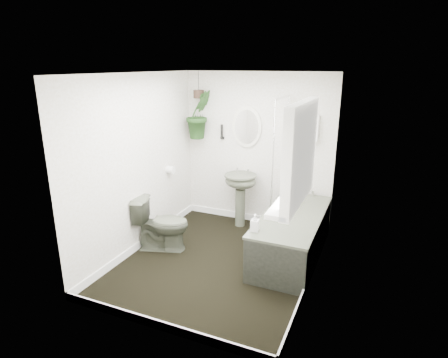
% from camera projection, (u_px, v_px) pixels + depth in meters
% --- Properties ---
extents(floor, '(2.30, 2.80, 0.02)m').
position_uv_depth(floor, '(219.00, 262.00, 4.75)').
color(floor, black).
rests_on(floor, ground).
extents(ceiling, '(2.30, 2.80, 0.02)m').
position_uv_depth(ceiling, '(219.00, 72.00, 4.07)').
color(ceiling, white).
rests_on(ceiling, ground).
extents(wall_back, '(2.30, 0.02, 2.30)m').
position_uv_depth(wall_back, '(257.00, 150.00, 5.65)').
color(wall_back, white).
rests_on(wall_back, ground).
extents(wall_front, '(2.30, 0.02, 2.30)m').
position_uv_depth(wall_front, '(151.00, 217.00, 3.17)').
color(wall_front, white).
rests_on(wall_front, ground).
extents(wall_left, '(0.02, 2.80, 2.30)m').
position_uv_depth(wall_left, '(137.00, 164.00, 4.85)').
color(wall_left, white).
rests_on(wall_left, ground).
extents(wall_right, '(0.02, 2.80, 2.30)m').
position_uv_depth(wall_right, '(319.00, 187.00, 3.97)').
color(wall_right, white).
rests_on(wall_right, ground).
extents(skirting, '(2.30, 2.80, 0.10)m').
position_uv_depth(skirting, '(219.00, 258.00, 4.73)').
color(skirting, white).
rests_on(skirting, floor).
extents(bathtub, '(0.72, 1.72, 0.58)m').
position_uv_depth(bathtub, '(292.00, 235.00, 4.80)').
color(bathtub, '#464B3C').
rests_on(bathtub, floor).
extents(bath_screen, '(0.04, 0.72, 1.40)m').
position_uv_depth(bath_screen, '(280.00, 150.00, 5.06)').
color(bath_screen, silver).
rests_on(bath_screen, bathtub).
extents(shower_box, '(0.20, 0.10, 0.35)m').
position_uv_depth(shower_box, '(311.00, 128.00, 5.16)').
color(shower_box, white).
rests_on(shower_box, wall_back).
extents(oval_mirror, '(0.46, 0.03, 0.62)m').
position_uv_depth(oval_mirror, '(247.00, 127.00, 5.57)').
color(oval_mirror, silver).
rests_on(oval_mirror, wall_back).
extents(wall_sconce, '(0.04, 0.04, 0.22)m').
position_uv_depth(wall_sconce, '(222.00, 132.00, 5.74)').
color(wall_sconce, black).
rests_on(wall_sconce, wall_back).
extents(toilet_roll_holder, '(0.11, 0.11, 0.11)m').
position_uv_depth(toilet_roll_holder, '(170.00, 170.00, 5.51)').
color(toilet_roll_holder, white).
rests_on(toilet_roll_holder, wall_left).
extents(window_recess, '(0.08, 1.00, 0.90)m').
position_uv_depth(window_recess, '(301.00, 154.00, 3.23)').
color(window_recess, white).
rests_on(window_recess, wall_right).
extents(window_sill, '(0.18, 1.00, 0.04)m').
position_uv_depth(window_sill, '(290.00, 199.00, 3.39)').
color(window_sill, white).
rests_on(window_sill, wall_right).
extents(window_blinds, '(0.01, 0.86, 0.76)m').
position_uv_depth(window_blinds, '(295.00, 154.00, 3.25)').
color(window_blinds, white).
rests_on(window_blinds, wall_right).
extents(toilet, '(0.80, 0.60, 0.72)m').
position_uv_depth(toilet, '(162.00, 223.00, 4.98)').
color(toilet, '#464B3C').
rests_on(toilet, floor).
extents(pedestal_sink, '(0.55, 0.49, 0.82)m').
position_uv_depth(pedestal_sink, '(240.00, 200.00, 5.69)').
color(pedestal_sink, '#464B3C').
rests_on(pedestal_sink, floor).
extents(sill_plant, '(0.24, 0.22, 0.22)m').
position_uv_depth(sill_plant, '(294.00, 178.00, 3.55)').
color(sill_plant, black).
rests_on(sill_plant, window_sill).
extents(hanging_plant, '(0.50, 0.52, 0.73)m').
position_uv_depth(hanging_plant, '(199.00, 115.00, 5.69)').
color(hanging_plant, black).
rests_on(hanging_plant, ceiling).
extents(soap_bottle, '(0.10, 0.10, 0.20)m').
position_uv_depth(soap_bottle, '(255.00, 223.00, 4.22)').
color(soap_bottle, black).
rests_on(soap_bottle, bathtub).
extents(hanging_pot, '(0.16, 0.16, 0.12)m').
position_uv_depth(hanging_pot, '(199.00, 94.00, 5.60)').
color(hanging_pot, '#322219').
rests_on(hanging_pot, ceiling).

